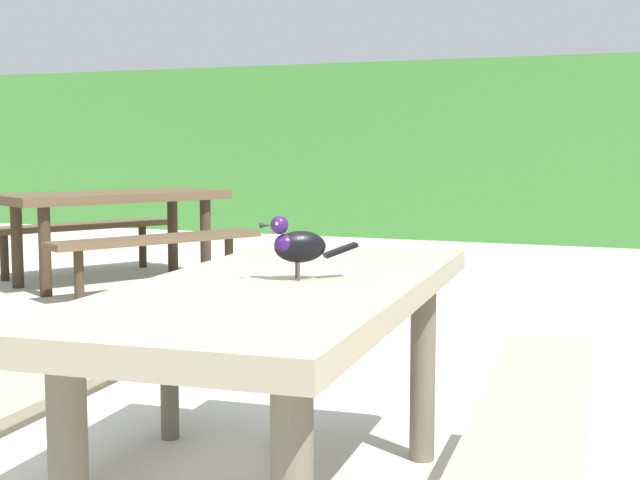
{
  "coord_description": "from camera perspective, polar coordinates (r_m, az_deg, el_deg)",
  "views": [
    {
      "loc": [
        1.15,
        -2.11,
        1.12
      ],
      "look_at": [
        0.15,
        0.37,
        0.84
      ],
      "focal_mm": 50.91,
      "sensor_mm": 36.0,
      "label": 1
    }
  ],
  "objects": [
    {
      "name": "picnic_table_foreground",
      "position": [
        2.62,
        -2.21,
        -6.47
      ],
      "size": [
        1.81,
        1.85,
        0.74
      ],
      "color": "gray",
      "rests_on": "ground"
    },
    {
      "name": "bird_grackle",
      "position": [
        2.55,
        -1.49,
        -0.27
      ],
      "size": [
        0.24,
        0.2,
        0.18
      ],
      "color": "black",
      "rests_on": "picnic_table_foreground"
    },
    {
      "name": "hedge_wall",
      "position": [
        11.49,
        16.3,
        5.41
      ],
      "size": [
        28.0,
        2.28,
        2.1
      ],
      "primitive_type": "cube",
      "color": "#428438",
      "rests_on": "ground"
    },
    {
      "name": "picnic_table_mid_left",
      "position": [
        7.51,
        -12.83,
        1.55
      ],
      "size": [
        2.29,
        2.3,
        0.74
      ],
      "color": "brown",
      "rests_on": "ground"
    }
  ]
}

